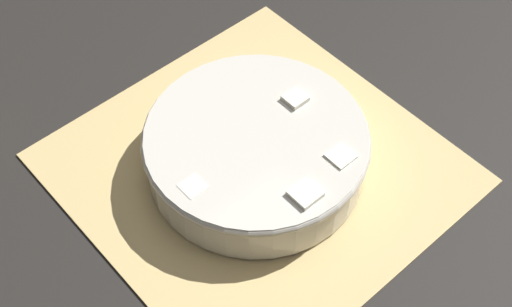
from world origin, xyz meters
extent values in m
plane|color=black|center=(0.00, 0.00, 0.00)|extent=(6.00, 6.00, 0.00)
cube|color=#D6B775|center=(0.00, 0.00, 0.00)|extent=(0.42, 0.41, 0.01)
cube|color=#4C381E|center=(-0.16, 0.00, 0.00)|extent=(0.01, 0.40, 0.00)
cube|color=#4C381E|center=(-0.10, 0.00, 0.00)|extent=(0.01, 0.40, 0.00)
cube|color=#4C381E|center=(-0.05, 0.00, 0.00)|extent=(0.01, 0.40, 0.00)
cube|color=#4C381E|center=(0.00, 0.00, 0.00)|extent=(0.01, 0.40, 0.00)
cube|color=#4C381E|center=(0.05, 0.00, 0.00)|extent=(0.01, 0.40, 0.00)
cube|color=#4C381E|center=(0.10, 0.00, 0.00)|extent=(0.01, 0.40, 0.00)
cube|color=#4C381E|center=(0.16, 0.00, 0.00)|extent=(0.01, 0.40, 0.00)
cylinder|color=silver|center=(0.00, 0.00, 0.04)|extent=(0.26, 0.26, 0.06)
torus|color=silver|center=(0.00, 0.00, 0.06)|extent=(0.26, 0.26, 0.01)
cylinder|color=beige|center=(0.09, -0.04, 0.06)|extent=(0.03, 0.03, 0.01)
cylinder|color=beige|center=(-0.01, 0.06, 0.04)|extent=(0.03, 0.03, 0.01)
cylinder|color=beige|center=(-0.06, 0.08, 0.02)|extent=(0.03, 0.03, 0.01)
cylinder|color=beige|center=(-0.04, 0.01, 0.06)|extent=(0.03, 0.03, 0.01)
cylinder|color=beige|center=(0.06, 0.07, 0.03)|extent=(0.03, 0.03, 0.01)
cylinder|color=beige|center=(0.03, -0.04, 0.02)|extent=(0.03, 0.03, 0.01)
cylinder|color=beige|center=(-0.07, 0.03, 0.03)|extent=(0.03, 0.03, 0.01)
cylinder|color=beige|center=(0.03, 0.04, 0.06)|extent=(0.03, 0.03, 0.01)
cube|color=white|center=(-0.08, 0.06, 0.04)|extent=(0.03, 0.03, 0.03)
cube|color=white|center=(0.04, -0.01, 0.03)|extent=(0.03, 0.03, 0.03)
cube|color=white|center=(-0.01, 0.01, 0.02)|extent=(0.03, 0.03, 0.03)
cube|color=white|center=(-0.10, 0.02, 0.06)|extent=(0.03, 0.03, 0.03)
cube|color=white|center=(-0.02, -0.02, 0.05)|extent=(0.03, 0.03, 0.03)
cube|color=white|center=(-0.07, -0.01, 0.02)|extent=(0.03, 0.03, 0.03)
cube|color=white|center=(-0.05, -0.08, 0.03)|extent=(0.03, 0.03, 0.03)
cube|color=white|center=(0.01, -0.07, 0.06)|extent=(0.02, 0.02, 0.02)
cube|color=white|center=(-0.01, 0.10, 0.05)|extent=(0.03, 0.03, 0.03)
cube|color=white|center=(0.07, 0.04, 0.03)|extent=(0.02, 0.02, 0.02)
cube|color=white|center=(0.06, 0.06, 0.05)|extent=(0.02, 0.02, 0.02)
cube|color=white|center=(-0.09, -0.05, 0.06)|extent=(0.03, 0.03, 0.03)
cube|color=white|center=(-0.04, -0.05, 0.04)|extent=(0.03, 0.03, 0.03)
ellipsoid|color=#F9A338|center=(0.05, -0.04, 0.05)|extent=(0.02, 0.01, 0.01)
ellipsoid|color=#B2231E|center=(-0.06, -0.02, 0.05)|extent=(0.03, 0.02, 0.01)
ellipsoid|color=#F9A338|center=(-0.10, -0.02, 0.05)|extent=(0.03, 0.02, 0.01)
ellipsoid|color=#F9A338|center=(-0.03, 0.07, 0.05)|extent=(0.03, 0.01, 0.01)
ellipsoid|color=#F9A338|center=(0.02, -0.07, 0.03)|extent=(0.02, 0.01, 0.01)
ellipsoid|color=#B2231E|center=(0.10, -0.02, 0.03)|extent=(0.03, 0.02, 0.01)
ellipsoid|color=#F9A338|center=(0.03, 0.05, 0.04)|extent=(0.03, 0.02, 0.01)
ellipsoid|color=#B2231E|center=(-0.02, -0.07, 0.05)|extent=(0.03, 0.02, 0.01)
camera|label=1|loc=(-0.38, 0.34, 0.69)|focal=50.00mm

